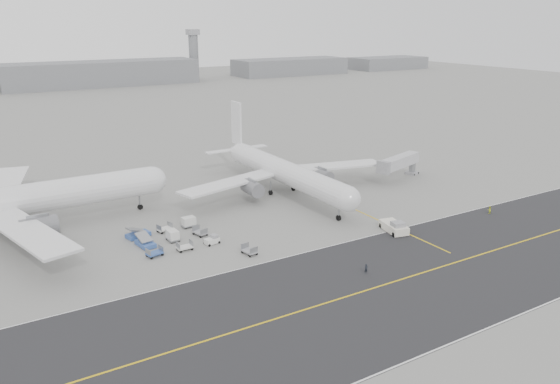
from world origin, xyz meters
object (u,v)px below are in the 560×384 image
ground_crew_b (489,210)px  ground_crew_a (366,269)px  airliner_a (13,201)px  jet_bridge (399,163)px  pushback_tug (394,227)px  control_tower (194,54)px  airliner_b (283,171)px

ground_crew_b → ground_crew_a: bearing=22.2°
airliner_a → jet_bridge: 84.60m
jet_bridge → pushback_tug: bearing=-151.5°
control_tower → ground_crew_b: size_ratio=19.76×
airliner_a → airliner_b: 54.46m
pushback_tug → ground_crew_b: pushback_tug is taller
jet_bridge → ground_crew_a: 53.83m
jet_bridge → ground_crew_b: size_ratio=10.20×
airliner_a → ground_crew_a: 64.55m
control_tower → jet_bridge: control_tower is taller
control_tower → pushback_tug: 277.60m
airliner_a → ground_crew_a: size_ratio=37.11×
ground_crew_a → jet_bridge: bearing=46.6°
control_tower → airliner_b: control_tower is taller
jet_bridge → airliner_b: bearing=152.1°
airliner_a → airliner_b: size_ratio=1.13×
jet_bridge → ground_crew_a: bearing=-155.4°
control_tower → airliner_b: 249.59m
airliner_a → pushback_tug: 69.86m
airliner_a → control_tower: bearing=-30.1°
pushback_tug → jet_bridge: (24.25, 25.21, 3.27)m
control_tower → ground_crew_a: (-87.09, -278.64, -15.47)m
ground_crew_a → pushback_tug: bearing=39.3°
pushback_tug → ground_crew_b: 23.33m
control_tower → ground_crew_a: 292.34m
airliner_b → jet_bridge: bearing=-10.9°
airliner_b → control_tower: bearing=71.4°
airliner_b → pushback_tug: airliner_b is taller
pushback_tug → ground_crew_a: pushback_tug is taller
pushback_tug → jet_bridge: jet_bridge is taller
control_tower → airliner_b: size_ratio=0.60×
airliner_a → ground_crew_b: bearing=-115.5°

